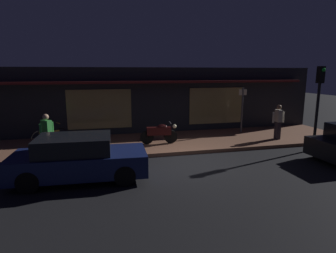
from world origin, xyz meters
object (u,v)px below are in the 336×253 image
person_photographer (47,135)px  traffic_light_pole (319,93)px  person_bystander (278,121)px  sign_post (242,107)px  bicycle_parked (50,136)px  parked_car_near (79,158)px  motorcycle (160,133)px

person_photographer → traffic_light_pole: bearing=-6.0°
person_bystander → sign_post: bearing=115.2°
bicycle_parked → parked_car_near: 4.73m
motorcycle → traffic_light_pole: size_ratio=0.47×
bicycle_parked → traffic_light_pole: (11.27, -3.32, 1.97)m
sign_post → traffic_light_pole: traffic_light_pole is taller
traffic_light_pole → parked_car_near: 9.98m
person_bystander → traffic_light_pole: 2.31m
person_photographer → sign_post: (9.43, 2.41, 0.48)m
bicycle_parked → person_photographer: bearing=-83.0°
person_bystander → sign_post: (-0.90, 1.91, 0.48)m
person_bystander → parked_car_near: (-9.07, -2.81, -0.32)m
motorcycle → parked_car_near: parked_car_near is taller
bicycle_parked → parked_car_near: size_ratio=0.35×
motorcycle → sign_post: bearing=16.1°
motorcycle → parked_car_near: (-3.33, -3.33, 0.06)m
traffic_light_pole → sign_post: bearing=113.9°
person_bystander → traffic_light_pole: traffic_light_pole is taller
motorcycle → bicycle_parked: bearing=166.8°
traffic_light_pole → bicycle_parked: bearing=163.6°
person_photographer → parked_car_near: bearing=-61.5°
parked_car_near → person_photographer: bearing=118.5°
motorcycle → sign_post: sign_post is taller
person_photographer → sign_post: 9.74m
motorcycle → sign_post: (4.84, 1.40, 0.86)m
person_photographer → person_bystander: 10.34m
bicycle_parked → person_photographer: size_ratio=0.87×
bicycle_parked → person_bystander: bearing=-8.9°
person_photographer → sign_post: bearing=14.3°
traffic_light_pole → person_bystander: bearing=112.3°
bicycle_parked → sign_post: 9.74m
traffic_light_pole → parked_car_near: bearing=-173.3°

